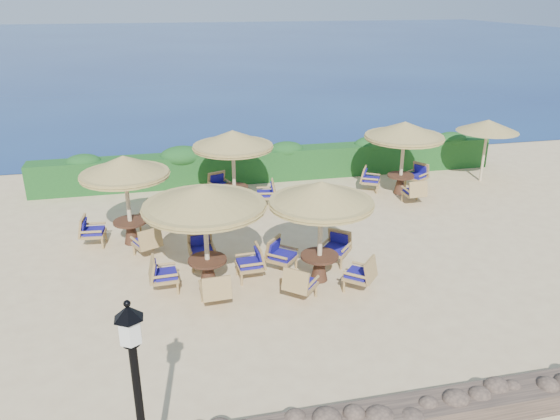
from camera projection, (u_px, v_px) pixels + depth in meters
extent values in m
plane|color=#DABF8A|center=(329.00, 260.00, 14.93)|extent=(120.00, 120.00, 0.00)
plane|color=navy|center=(182.00, 44.00, 78.34)|extent=(160.00, 160.00, 0.00)
cube|color=#16441A|center=(274.00, 164.00, 21.23)|extent=(18.00, 0.90, 1.20)
cube|color=brown|center=(440.00, 411.00, 9.23)|extent=(15.00, 0.65, 0.44)
cylinder|color=black|center=(141.00, 420.00, 7.21)|extent=(0.11, 0.11, 2.40)
cylinder|color=silver|center=(130.00, 329.00, 6.68)|extent=(0.30, 0.30, 0.36)
cone|color=black|center=(128.00, 312.00, 6.60)|extent=(0.40, 0.40, 0.18)
cylinder|color=beige|center=(484.00, 153.00, 20.83)|extent=(0.10, 0.10, 2.20)
cone|color=olive|center=(488.00, 126.00, 20.43)|extent=(2.30, 2.30, 0.45)
cylinder|color=beige|center=(206.00, 241.00, 13.25)|extent=(0.12, 0.12, 2.40)
cone|color=olive|center=(204.00, 195.00, 12.82)|extent=(2.99, 2.99, 0.55)
cylinder|color=olive|center=(204.00, 207.00, 12.92)|extent=(2.93, 2.93, 0.14)
cylinder|color=#462819|center=(207.00, 260.00, 13.45)|extent=(0.96, 0.96, 0.06)
cone|color=#462819|center=(208.00, 273.00, 13.58)|extent=(0.44, 0.44, 0.64)
cylinder|color=beige|center=(320.00, 237.00, 13.47)|extent=(0.12, 0.12, 2.40)
cone|color=olive|center=(322.00, 192.00, 13.03)|extent=(2.58, 2.58, 0.55)
cylinder|color=olive|center=(321.00, 203.00, 13.13)|extent=(2.53, 2.53, 0.14)
cylinder|color=#462819|center=(320.00, 256.00, 13.66)|extent=(0.96, 0.96, 0.06)
cone|color=#462819|center=(319.00, 268.00, 13.79)|extent=(0.44, 0.44, 0.64)
cylinder|color=beige|center=(128.00, 205.00, 15.51)|extent=(0.12, 0.12, 2.40)
cone|color=olive|center=(124.00, 165.00, 15.07)|extent=(2.50, 2.50, 0.55)
cylinder|color=olive|center=(125.00, 175.00, 15.18)|extent=(2.45, 2.45, 0.14)
cylinder|color=#462819|center=(130.00, 222.00, 15.71)|extent=(0.96, 0.96, 0.06)
cone|color=#462819|center=(131.00, 233.00, 15.83)|extent=(0.44, 0.44, 0.64)
cylinder|color=beige|center=(234.00, 173.00, 18.26)|extent=(0.12, 0.12, 2.40)
cone|color=olive|center=(233.00, 138.00, 17.82)|extent=(2.68, 2.68, 0.55)
cylinder|color=olive|center=(233.00, 147.00, 17.93)|extent=(2.63, 2.63, 0.14)
cylinder|color=#462819|center=(234.00, 188.00, 18.45)|extent=(0.96, 0.96, 0.06)
cone|color=#462819|center=(235.00, 197.00, 18.58)|extent=(0.44, 0.44, 0.64)
cylinder|color=beige|center=(402.00, 162.00, 19.46)|extent=(0.12, 0.12, 2.40)
cone|color=olive|center=(405.00, 129.00, 19.02)|extent=(2.80, 2.80, 0.55)
cylinder|color=olive|center=(404.00, 137.00, 19.13)|extent=(2.75, 2.75, 0.14)
cylinder|color=#462819|center=(401.00, 176.00, 19.65)|extent=(0.96, 0.96, 0.06)
cone|color=#462819|center=(400.00, 185.00, 19.78)|extent=(0.44, 0.44, 0.64)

